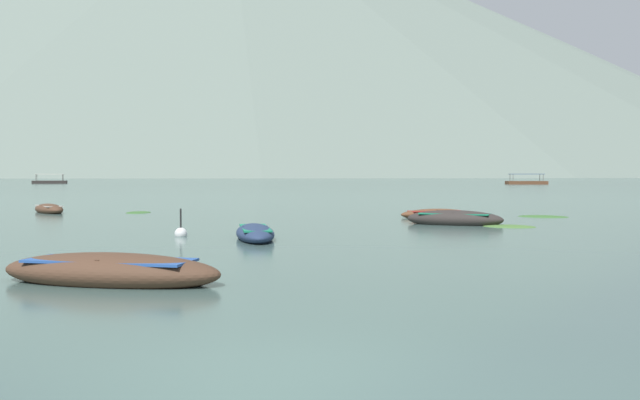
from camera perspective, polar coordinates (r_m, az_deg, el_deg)
ground_plane at (r=1506.69m, az=2.40°, el=2.10°), size 6000.00×6000.00×0.00m
mountain_1 at (r=1668.27m, az=-20.56°, el=10.74°), size 1338.86×1338.86×508.58m
mountain_2 at (r=1478.17m, az=-7.88°, el=13.94°), size 2126.82×2126.82×608.04m
mountain_3 at (r=1853.53m, az=18.57°, el=5.90°), size 644.67×644.67×252.12m
rowboat_0 at (r=13.64m, az=-17.60°, el=-5.87°), size 4.74×2.20×0.75m
rowboat_2 at (r=22.01m, az=-5.62°, el=-2.86°), size 2.08×4.36×0.61m
rowboat_5 at (r=33.67m, az=9.80°, el=-1.18°), size 3.83×2.44×0.52m
rowboat_6 at (r=39.93m, az=-22.30°, el=-0.74°), size 3.18×3.46×0.64m
rowboat_7 at (r=28.69m, az=11.50°, el=-1.62°), size 4.28×2.56×0.78m
ferry_0 at (r=156.49m, az=17.34°, el=1.47°), size 9.17×3.48×2.54m
ferry_1 at (r=172.45m, az=-22.23°, el=1.46°), size 8.27×5.16×2.54m
mooring_buoy at (r=23.35m, az=-11.89°, el=-2.82°), size 0.43×0.43×1.09m
weed_patch_0 at (r=35.29m, az=18.63°, el=-1.38°), size 2.83×2.29×0.14m
weed_patch_4 at (r=38.40m, az=-15.36°, el=-1.06°), size 1.40×1.88×0.14m
weed_patch_5 at (r=28.17m, az=15.96°, el=-2.22°), size 2.48×2.04×0.14m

